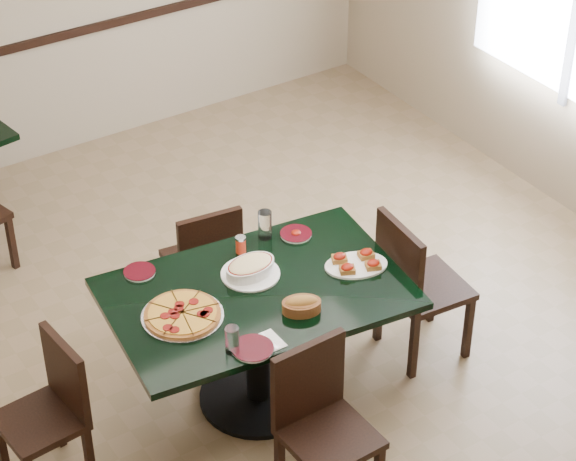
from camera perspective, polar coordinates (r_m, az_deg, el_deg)
floor at (r=6.54m, az=-0.94°, el=-6.05°), size 5.50×5.50×0.00m
room_shell at (r=7.61m, az=-1.42°, el=10.75°), size 5.50×5.50×5.50m
main_table at (r=5.87m, az=-1.58°, el=-4.46°), size 1.62×1.15×0.75m
chair_far at (r=6.48m, az=-4.22°, el=-1.47°), size 0.43×0.43×0.82m
chair_near at (r=5.44m, az=1.64°, el=-9.47°), size 0.42×0.42×0.87m
chair_right at (r=6.24m, az=6.41°, el=-2.57°), size 0.46×0.46×0.92m
chair_left at (r=5.67m, az=-11.90°, el=-8.71°), size 0.41×0.41×0.81m
pepperoni_pizza at (r=5.60m, az=-5.39°, el=-4.27°), size 0.41×0.41×0.04m
lasagna_casserole at (r=5.83m, az=-1.93°, el=-1.90°), size 0.31×0.31×0.09m
bread_basket at (r=5.60m, az=0.69°, el=-3.80°), size 0.24×0.20×0.09m
bruschetta_platter at (r=5.91m, az=3.48°, el=-1.65°), size 0.40×0.33×0.05m
side_plate_near at (r=5.39m, az=-1.80°, el=-6.01°), size 0.20×0.20×0.02m
side_plate_far_r at (r=6.14m, az=0.41°, el=-0.17°), size 0.17×0.17×0.03m
side_plate_far_l at (r=5.91m, az=-7.55°, el=-2.09°), size 0.17×0.17×0.02m
napkin_setting at (r=5.43m, az=-1.11°, el=-5.72°), size 0.15×0.15×0.01m
water_glass_a at (r=6.08m, az=-1.18°, el=0.29°), size 0.08×0.08×0.16m
water_glass_b at (r=5.35m, az=-2.85°, el=-5.57°), size 0.07×0.07×0.15m
pepper_shaker at (r=5.99m, az=-2.42°, el=-0.71°), size 0.06×0.06×0.10m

